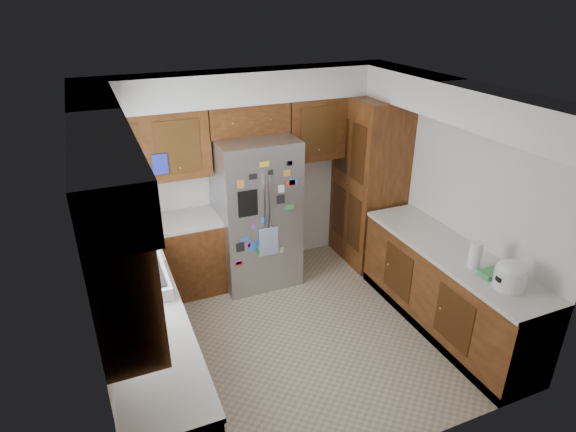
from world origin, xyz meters
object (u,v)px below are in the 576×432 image
at_px(rice_cooker, 511,274).
at_px(paper_towel, 475,255).
at_px(pantry, 369,182).
at_px(fridge, 256,212).

relative_size(rice_cooker, paper_towel, 1.14).
relative_size(pantry, rice_cooker, 7.36).
bearing_deg(rice_cooker, paper_towel, 96.91).
distance_m(rice_cooker, paper_towel, 0.39).
bearing_deg(rice_cooker, pantry, 89.99).
height_order(fridge, paper_towel, fridge).
distance_m(fridge, rice_cooker, 2.82).
xyz_separation_m(rice_cooker, paper_towel, (-0.05, 0.39, -0.00)).
height_order(fridge, rice_cooker, fridge).
height_order(rice_cooker, paper_towel, paper_towel).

